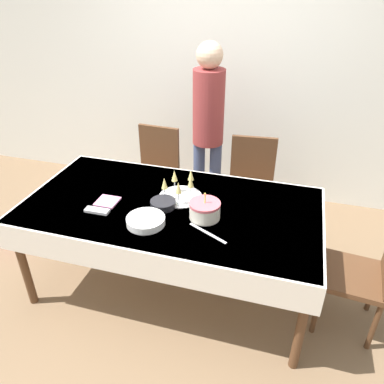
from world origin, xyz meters
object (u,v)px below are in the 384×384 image
(dining_chair_far_right, at_px, (251,186))
(dining_chair_right_end, at_px, (369,269))
(birthday_cake, at_px, (205,210))
(person_standing, at_px, (208,121))
(gift_bag, at_px, (20,231))
(dining_chair_far_left, at_px, (156,173))
(champagne_tray, at_px, (180,188))
(plate_stack_main, at_px, (146,221))
(plate_stack_dessert, at_px, (163,204))

(dining_chair_far_right, distance_m, dining_chair_right_end, 1.26)
(birthday_cake, bearing_deg, dining_chair_far_right, 79.01)
(person_standing, distance_m, gift_bag, 1.99)
(dining_chair_far_left, distance_m, gift_bag, 1.35)
(dining_chair_far_left, relative_size, dining_chair_right_end, 1.00)
(dining_chair_right_end, distance_m, champagne_tray, 1.38)
(dining_chair_far_left, xyz_separation_m, birthday_cake, (0.73, -0.95, 0.31))
(dining_chair_far_left, relative_size, birthday_cake, 4.54)
(dining_chair_right_end, height_order, plate_stack_main, dining_chair_right_end)
(dining_chair_far_right, height_order, gift_bag, dining_chair_far_right)
(dining_chair_far_left, bearing_deg, person_standing, 17.36)
(plate_stack_main, distance_m, person_standing, 1.31)
(plate_stack_main, bearing_deg, champagne_tray, 73.75)
(champagne_tray, height_order, plate_stack_dessert, champagne_tray)
(plate_stack_dessert, bearing_deg, person_standing, 87.05)
(person_standing, relative_size, gift_bag, 6.43)
(plate_stack_dessert, bearing_deg, dining_chair_right_end, 1.38)
(plate_stack_main, bearing_deg, gift_bag, 164.86)
(dining_chair_far_right, xyz_separation_m, plate_stack_main, (-0.54, -1.13, 0.27))
(dining_chair_far_right, distance_m, birthday_cake, 1.02)
(birthday_cake, height_order, plate_stack_main, birthday_cake)
(dining_chair_right_end, distance_m, gift_bag, 2.92)
(plate_stack_main, distance_m, gift_bag, 1.64)
(person_standing, bearing_deg, plate_stack_main, -94.09)
(champagne_tray, bearing_deg, dining_chair_far_right, 60.47)
(dining_chair_right_end, height_order, birthday_cake, birthday_cake)
(champagne_tray, xyz_separation_m, gift_bag, (-1.56, 0.01, -0.71))
(dining_chair_far_left, relative_size, dining_chair_far_right, 1.00)
(champagne_tray, height_order, person_standing, person_standing)
(person_standing, bearing_deg, dining_chair_right_end, -37.03)
(plate_stack_main, height_order, person_standing, person_standing)
(gift_bag, bearing_deg, champagne_tray, -0.25)
(birthday_cake, height_order, gift_bag, birthday_cake)
(birthday_cake, bearing_deg, gift_bag, 173.23)
(plate_stack_main, xyz_separation_m, plate_stack_dessert, (0.04, 0.23, 0.00))
(plate_stack_dessert, xyz_separation_m, person_standing, (0.05, 1.06, 0.25))
(dining_chair_far_right, bearing_deg, plate_stack_dessert, -118.78)
(champagne_tray, bearing_deg, gift_bag, 179.75)
(birthday_cake, bearing_deg, plate_stack_main, -153.04)
(birthday_cake, height_order, person_standing, person_standing)
(dining_chair_right_end, bearing_deg, birthday_cake, -175.77)
(gift_bag, bearing_deg, plate_stack_main, -15.14)
(dining_chair_far_left, distance_m, dining_chair_far_right, 0.92)
(birthday_cake, bearing_deg, dining_chair_far_left, 127.44)
(dining_chair_far_right, height_order, person_standing, person_standing)
(birthday_cake, distance_m, gift_bag, 1.94)
(plate_stack_dessert, height_order, gift_bag, plate_stack_dessert)
(person_standing, bearing_deg, gift_bag, -149.97)
(plate_stack_main, bearing_deg, dining_chair_far_right, 64.69)
(dining_chair_right_end, height_order, champagne_tray, dining_chair_right_end)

